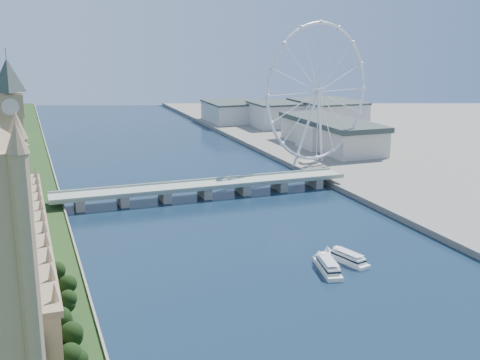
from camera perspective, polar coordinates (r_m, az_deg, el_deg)
parliament_range at (r=297.85m, az=-20.10°, el=-6.55°), size 24.00×200.00×70.00m
big_ben at (r=392.13m, az=-20.83°, el=5.41°), size 20.02×20.02×110.00m
westminster_bridge at (r=442.80m, az=-3.39°, el=-0.75°), size 220.00×22.00×9.50m
london_eye at (r=527.53m, az=7.43°, el=8.23°), size 113.60×39.12×124.30m
county_hall at (r=628.30m, az=8.56°, el=2.86°), size 54.00×144.00×35.00m
city_skyline at (r=697.36m, az=-6.51°, el=5.41°), size 505.00×280.00×32.00m
tour_boat_near at (r=311.42m, az=8.32°, el=-8.57°), size 14.37×32.36×6.95m
tour_boat_far at (r=324.38m, az=10.19°, el=-7.71°), size 14.57×30.02×6.42m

